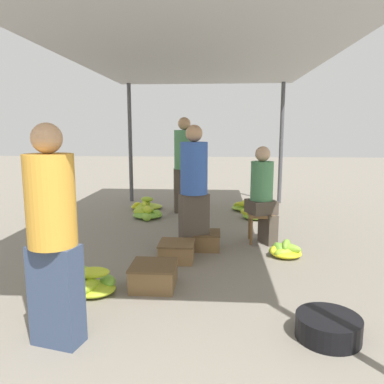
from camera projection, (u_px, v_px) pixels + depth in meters
name	position (u px, v px, depth m)	size (l,w,h in m)	color
canopy_post_back_left	(130.00, 144.00, 7.88)	(0.08, 0.08, 2.47)	#4C4C51
canopy_post_back_right	(281.00, 144.00, 7.67)	(0.08, 0.08, 2.47)	#4C4C51
canopy_tarp	(197.00, 51.00, 4.65)	(3.54, 6.35, 0.04)	#B2B2B7
vendor_foreground	(53.00, 233.00, 2.57)	(0.40, 0.40, 1.56)	#384766
stool	(261.00, 219.00, 5.06)	(0.34, 0.34, 0.40)	brown
vendor_seated	(263.00, 193.00, 5.00)	(0.44, 0.44, 1.30)	#4C4238
basin_black	(328.00, 327.00, 2.74)	(0.47, 0.47, 0.17)	black
banana_pile_left_0	(145.00, 205.00, 7.24)	(0.60, 0.53, 0.26)	yellow
banana_pile_left_1	(89.00, 285.00, 3.47)	(0.49, 0.45, 0.26)	#ACC92D
banana_pile_left_2	(66.00, 271.00, 3.86)	(0.49, 0.47, 0.18)	#C4D329
banana_pile_left_3	(148.00, 214.00, 6.52)	(0.58, 0.62, 0.21)	#BDD02A
banana_pile_right_0	(257.00, 214.00, 6.47)	(0.60, 0.52, 0.19)	#75B337
banana_pile_right_1	(284.00, 251.00, 4.50)	(0.42, 0.33, 0.21)	yellow
banana_pile_right_2	(247.00, 206.00, 7.14)	(0.58, 0.51, 0.22)	#C0D12A
crate_near	(154.00, 276.00, 3.62)	(0.43, 0.43, 0.24)	brown
crate_mid	(177.00, 251.00, 4.38)	(0.41, 0.41, 0.22)	olive
crate_far	(205.00, 240.00, 4.81)	(0.39, 0.39, 0.22)	brown
shopper_walking_mid	(184.00, 164.00, 6.84)	(0.43, 0.43, 1.74)	#4C4238
shopper_walking_far	(194.00, 187.00, 4.62)	(0.44, 0.44, 1.58)	#4C4238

